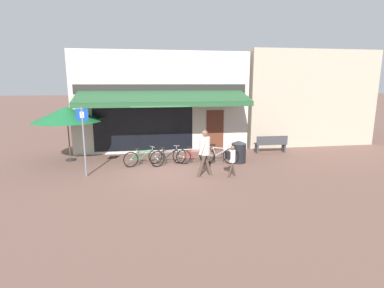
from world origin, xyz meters
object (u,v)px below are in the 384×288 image
Objects in this scene: bicycle_silver at (219,155)px; bicycle_black at (168,157)px; bicycle_green at (143,157)px; parking_sign at (84,135)px; park_bench at (271,144)px; cafe_parasol at (67,114)px; pedestrian_child at (231,157)px; bicycle_red at (196,156)px; pedestrian_adult at (205,149)px; litter_bin at (239,152)px.

bicycle_black is at bearing -159.64° from bicycle_silver.
bicycle_green is 1.08m from bicycle_black.
parking_sign reaches higher than park_bench.
bicycle_silver is 5.63m from parking_sign.
park_bench reaches higher than bicycle_silver.
cafe_parasol is (-1.13, 2.58, 0.52)m from parking_sign.
pedestrian_child is at bearing -67.36° from bicycle_silver.
bicycle_silver is 0.64× the size of parking_sign.
bicycle_silver is at bearing -24.78° from bicycle_black.
cafe_parasol is at bearing 172.76° from bicycle_red.
bicycle_black reaches higher than bicycle_red.
cafe_parasol reaches higher than pedestrian_child.
pedestrian_child is 5.53m from parking_sign.
parking_sign reaches higher than pedestrian_adult.
bicycle_red is at bearing -26.44° from bicycle_black.
bicycle_black is 0.64× the size of parking_sign.
cafe_parasol is (-7.44, 1.60, 1.62)m from litter_bin.
cafe_parasol is 1.84× the size of park_bench.
park_bench is (3.15, 3.55, -0.29)m from pedestrian_child.
parking_sign is 2.86m from cafe_parasol.
parking_sign is 8.98m from park_bench.
bicycle_black is 1.70× the size of litter_bin.
pedestrian_child is 0.75× the size of park_bench.
parking_sign is at bearing -158.37° from bicycle_red.
pedestrian_adult reaches higher than park_bench.
bicycle_red is 1.85m from pedestrian_adult.
pedestrian_adult reaches higher than bicycle_red.
bicycle_black is 1.17m from bicycle_red.
bicycle_red is 5.99m from cafe_parasol.
bicycle_silver is 0.56× the size of cafe_parasol.
park_bench is at bearing -6.39° from bicycle_black.
cafe_parasol is at bearing -178.12° from park_bench.
parking_sign is (-6.31, -0.98, 1.10)m from litter_bin.
pedestrian_adult is at bearing -59.66° from bicycle_green.
bicycle_green is at bearing 140.11° from pedestrian_child.
pedestrian_child reaches higher than litter_bin.
pedestrian_adult is 0.68× the size of parking_sign.
parking_sign reaches higher than bicycle_green.
cafe_parasol reaches higher than litter_bin.
bicycle_green is 1.01× the size of bicycle_silver.
park_bench is (5.31, 1.45, 0.10)m from bicycle_black.
bicycle_green is 2.25m from bicycle_red.
bicycle_green is 1.72× the size of litter_bin.
bicycle_green is 1.05× the size of park_bench.
parking_sign is 1.62× the size of park_bench.
pedestrian_adult is at bearing -96.77° from bicycle_silver.
pedestrian_adult is 1.46× the size of pedestrian_child.
pedestrian_adult is 1.81× the size of litter_bin.
bicycle_red is 0.96× the size of pedestrian_adult.
cafe_parasol is (-3.27, 1.38, 1.76)m from bicycle_green.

